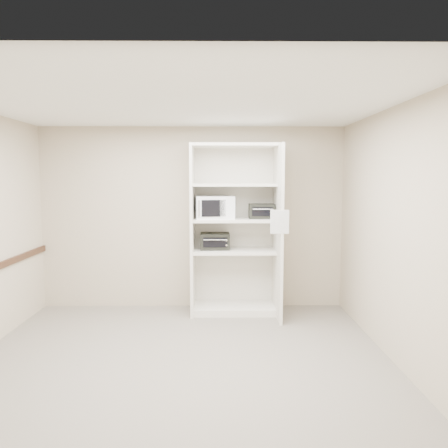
{
  "coord_description": "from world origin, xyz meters",
  "views": [
    {
      "loc": [
        0.41,
        -4.51,
        1.94
      ],
      "look_at": [
        0.47,
        1.28,
        1.33
      ],
      "focal_mm": 35.0,
      "sensor_mm": 36.0,
      "label": 1
    }
  ],
  "objects_px": {
    "shelving_unit": "(238,235)",
    "toaster_oven_upper": "(262,211)",
    "toaster_oven_lower": "(215,241)",
    "microwave": "(215,207)"
  },
  "relations": [
    {
      "from": "shelving_unit",
      "to": "toaster_oven_lower",
      "type": "relative_size",
      "value": 5.77
    },
    {
      "from": "toaster_oven_upper",
      "to": "toaster_oven_lower",
      "type": "bearing_deg",
      "value": 175.64
    },
    {
      "from": "shelving_unit",
      "to": "microwave",
      "type": "relative_size",
      "value": 4.52
    },
    {
      "from": "shelving_unit",
      "to": "toaster_oven_upper",
      "type": "bearing_deg",
      "value": -1.98
    },
    {
      "from": "shelving_unit",
      "to": "toaster_oven_upper",
      "type": "distance_m",
      "value": 0.49
    },
    {
      "from": "toaster_oven_lower",
      "to": "toaster_oven_upper",
      "type": "bearing_deg",
      "value": -6.02
    },
    {
      "from": "microwave",
      "to": "toaster_oven_upper",
      "type": "bearing_deg",
      "value": -5.76
    },
    {
      "from": "shelving_unit",
      "to": "microwave",
      "type": "xyz_separation_m",
      "value": [
        -0.33,
        -0.01,
        0.4
      ]
    },
    {
      "from": "toaster_oven_upper",
      "to": "toaster_oven_lower",
      "type": "distance_m",
      "value": 0.8
    },
    {
      "from": "microwave",
      "to": "toaster_oven_lower",
      "type": "height_order",
      "value": "microwave"
    }
  ]
}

